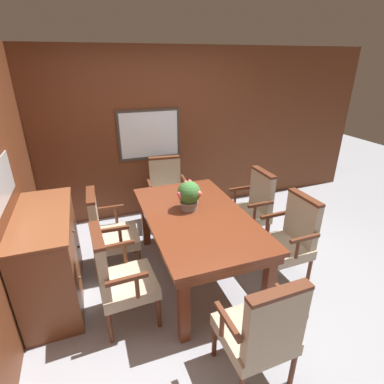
% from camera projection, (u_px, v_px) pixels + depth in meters
% --- Properties ---
extents(ground_plane, '(14.00, 14.00, 0.00)m').
position_uv_depth(ground_plane, '(201.00, 284.00, 3.29)').
color(ground_plane, '#93969E').
extents(wall_back, '(7.20, 0.08, 2.45)m').
position_uv_depth(wall_back, '(155.00, 136.00, 4.43)').
color(wall_back, '#5B2D19').
rests_on(wall_back, ground_plane).
extents(dining_table, '(1.04, 1.80, 0.76)m').
position_uv_depth(dining_table, '(197.00, 223.00, 3.19)').
color(dining_table, maroon).
rests_on(dining_table, ground_plane).
extents(chair_left_near, '(0.52, 0.56, 0.98)m').
position_uv_depth(chair_left_near, '(118.00, 276.00, 2.65)').
color(chair_left_near, '#562B19').
rests_on(chair_left_near, ground_plane).
extents(chair_head_far, '(0.58, 0.54, 0.98)m').
position_uv_depth(chair_head_far, '(167.00, 189.00, 4.39)').
color(chair_head_far, '#562B19').
rests_on(chair_head_far, ground_plane).
extents(chair_head_near, '(0.56, 0.51, 0.98)m').
position_uv_depth(chair_head_near, '(262.00, 330.00, 2.12)').
color(chair_head_near, '#562B19').
rests_on(chair_head_near, ground_plane).
extents(chair_right_far, '(0.50, 0.55, 0.98)m').
position_uv_depth(chair_right_far, '(252.00, 206.00, 3.91)').
color(chair_right_far, '#562B19').
rests_on(chair_right_far, ground_plane).
extents(chair_right_near, '(0.51, 0.56, 0.98)m').
position_uv_depth(chair_right_near, '(290.00, 237.00, 3.22)').
color(chair_right_near, '#562B19').
rests_on(chair_right_near, ground_plane).
extents(chair_left_far, '(0.51, 0.56, 0.98)m').
position_uv_depth(chair_left_far, '(108.00, 230.00, 3.35)').
color(chair_left_far, '#562B19').
rests_on(chair_left_far, ground_plane).
extents(potted_plant, '(0.27, 0.26, 0.33)m').
position_uv_depth(potted_plant, '(189.00, 195.00, 3.21)').
color(potted_plant, gray).
rests_on(potted_plant, dining_table).
extents(sideboard_cabinet, '(0.51, 1.22, 0.96)m').
position_uv_depth(sideboard_cabinet, '(51.00, 258.00, 2.94)').
color(sideboard_cabinet, brown).
rests_on(sideboard_cabinet, ground_plane).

